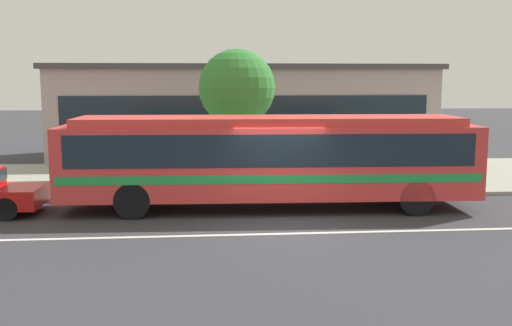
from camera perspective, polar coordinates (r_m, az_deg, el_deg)
The scene contains 7 objects.
ground_plane at distance 15.56m, azimuth 2.64°, elevation -6.05°, with size 120.00×120.00×0.00m, color #36363B.
sidewalk_slab at distance 22.79m, azimuth 0.15°, elevation -1.36°, with size 60.00×8.00×0.12m, color #999C8A.
lane_stripe_center at distance 14.79m, azimuth 3.06°, elevation -6.79°, with size 56.00×0.16×0.01m, color silver.
transit_bus at distance 17.29m, azimuth 1.31°, elevation 0.73°, with size 12.03×2.87×2.72m.
pedestrian_waiting_near_sign at distance 20.90m, azimuth 9.71°, elevation 0.47°, with size 0.48×0.48×1.64m.
street_tree_near_stop at distance 21.42m, azimuth -1.84°, elevation 7.17°, with size 2.76×2.76×4.75m.
station_building at distance 29.22m, azimuth -1.32°, elevation 5.02°, with size 17.85×7.01×4.47m.
Camera 1 is at (-2.03, -14.95, 3.79)m, focal length 41.60 mm.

